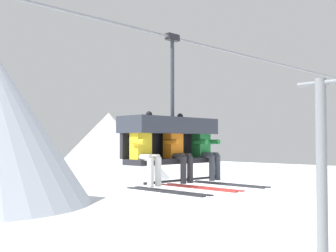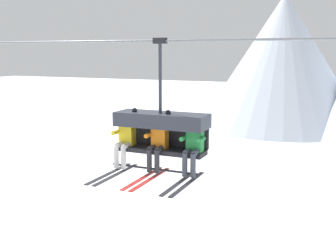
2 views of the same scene
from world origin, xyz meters
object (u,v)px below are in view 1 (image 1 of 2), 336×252
object	(u,v)px
chairlift_chair	(170,133)
skier_orange	(178,148)
lift_tower_far	(323,196)
skier_yellow	(146,149)
skier_green	(206,149)

from	to	relation	value
chairlift_chair	skier_orange	size ratio (longest dim) A/B	1.59
skier_orange	chairlift_chair	bearing A→B (deg)	90.89
skier_orange	lift_tower_far	bearing A→B (deg)	6.74
chairlift_chair	skier_orange	bearing A→B (deg)	-89.11
skier_yellow	skier_orange	size ratio (longest dim) A/B	1.00
skier_green	skier_yellow	bearing A→B (deg)	179.75
chairlift_chair	skier_yellow	size ratio (longest dim) A/B	1.59
lift_tower_far	skier_orange	distance (m)	8.03
skier_orange	skier_green	world-z (taller)	skier_orange
chairlift_chair	skier_green	world-z (taller)	chairlift_chair
chairlift_chair	skier_yellow	bearing A→B (deg)	-164.82
skier_yellow	skier_orange	distance (m)	0.79
lift_tower_far	chairlift_chair	bearing A→B (deg)	-174.81
chairlift_chair	skier_green	size ratio (longest dim) A/B	1.59
skier_orange	skier_green	bearing A→B (deg)	-0.50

